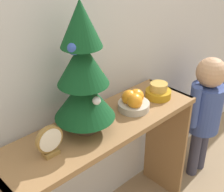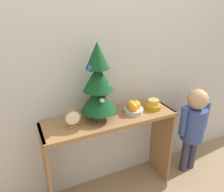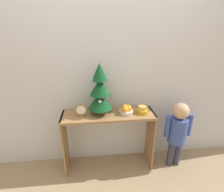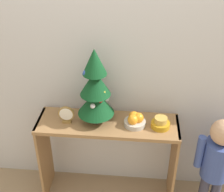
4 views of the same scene
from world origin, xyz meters
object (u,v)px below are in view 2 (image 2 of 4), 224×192
(mini_tree, at_px, (98,85))
(fruit_bowl, at_px, (133,108))
(desk_clock, at_px, (73,119))
(singing_bowl, at_px, (153,105))
(child_figure, at_px, (194,123))

(mini_tree, distance_m, fruit_bowl, 0.40)
(fruit_bowl, height_order, desk_clock, desk_clock)
(singing_bowl, relative_size, child_figure, 0.16)
(mini_tree, xyz_separation_m, fruit_bowl, (0.31, -0.03, -0.25))
(singing_bowl, height_order, child_figure, child_figure)
(fruit_bowl, height_order, singing_bowl, fruit_bowl)
(singing_bowl, bearing_deg, mini_tree, 175.81)
(fruit_bowl, bearing_deg, mini_tree, 174.81)
(mini_tree, bearing_deg, desk_clock, -168.98)
(fruit_bowl, distance_m, desk_clock, 0.54)
(mini_tree, xyz_separation_m, child_figure, (0.97, -0.10, -0.52))
(fruit_bowl, xyz_separation_m, singing_bowl, (0.20, -0.01, -0.01))
(fruit_bowl, distance_m, singing_bowl, 0.20)
(desk_clock, bearing_deg, mini_tree, 11.02)
(desk_clock, bearing_deg, singing_bowl, 0.59)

